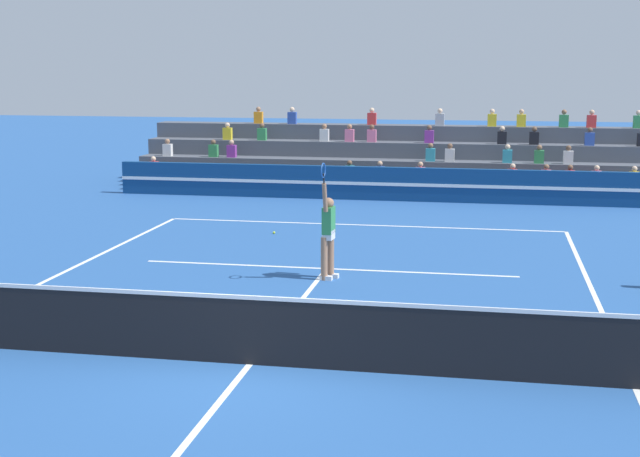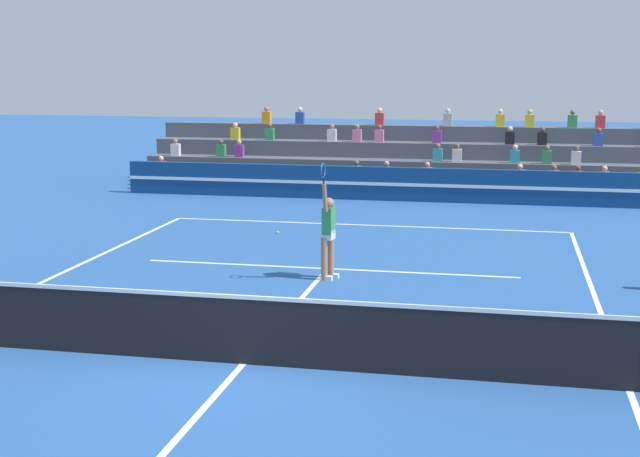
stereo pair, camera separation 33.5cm
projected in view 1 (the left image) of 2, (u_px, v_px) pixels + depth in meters
The scene contains 7 objects.
ground_plane at pixel (250, 365), 13.25m from camera, with size 120.00×120.00×0.00m, color #285699.
court_lines at pixel (250, 364), 13.25m from camera, with size 11.10×23.90×0.01m.
tennis_net at pixel (249, 329), 13.15m from camera, with size 12.00×0.10×1.10m.
sponsor_banner_wall at pixel (382, 184), 29.17m from camera, with size 18.00×0.26×1.10m.
bleacher_stand at pixel (393, 164), 32.17m from camera, with size 18.27×3.80×2.83m.
tennis_player at pixel (328, 232), 18.35m from camera, with size 0.37×0.88×2.50m.
tennis_ball at pixel (274, 233), 23.45m from camera, with size 0.07×0.07×0.07m, color #C6DB33.
Camera 1 is at (3.39, -12.24, 4.40)m, focal length 50.00 mm.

